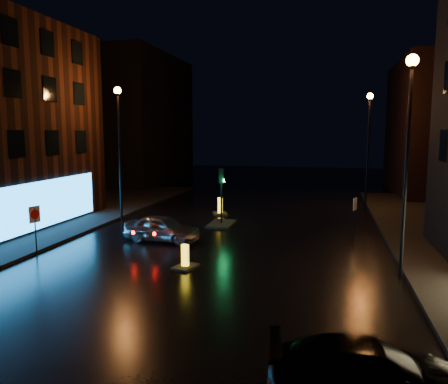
{
  "coord_description": "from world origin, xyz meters",
  "views": [
    {
      "loc": [
        4.89,
        -11.29,
        5.58
      ],
      "look_at": [
        0.25,
        8.48,
        2.8
      ],
      "focal_mm": 35.0,
      "sensor_mm": 36.0,
      "label": 1
    }
  ],
  "objects_px": {
    "silver_hatchback": "(162,228)",
    "dark_sedan": "(370,371)",
    "road_sign_left": "(35,219)",
    "bollard_far": "(220,211)",
    "road_sign_right": "(355,207)",
    "bollard_near": "(185,263)",
    "traffic_signal": "(221,217)"
  },
  "relations": [
    {
      "from": "silver_hatchback",
      "to": "dark_sedan",
      "type": "bearing_deg",
      "value": -137.47
    },
    {
      "from": "silver_hatchback",
      "to": "road_sign_left",
      "type": "distance_m",
      "value": 6.09
    },
    {
      "from": "silver_hatchback",
      "to": "bollard_far",
      "type": "distance_m",
      "value": 7.94
    },
    {
      "from": "road_sign_right",
      "to": "bollard_far",
      "type": "bearing_deg",
      "value": -3.13
    },
    {
      "from": "dark_sedan",
      "to": "bollard_far",
      "type": "relative_size",
      "value": 2.73
    },
    {
      "from": "dark_sedan",
      "to": "road_sign_left",
      "type": "bearing_deg",
      "value": 53.1
    },
    {
      "from": "dark_sedan",
      "to": "road_sign_left",
      "type": "distance_m",
      "value": 15.96
    },
    {
      "from": "dark_sedan",
      "to": "road_sign_right",
      "type": "height_order",
      "value": "road_sign_right"
    },
    {
      "from": "dark_sedan",
      "to": "road_sign_right",
      "type": "distance_m",
      "value": 15.55
    },
    {
      "from": "silver_hatchback",
      "to": "bollard_far",
      "type": "relative_size",
      "value": 2.51
    },
    {
      "from": "bollard_near",
      "to": "bollard_far",
      "type": "xyz_separation_m",
      "value": [
        -1.41,
        11.91,
        0.04
      ]
    },
    {
      "from": "silver_hatchback",
      "to": "road_sign_right",
      "type": "relative_size",
      "value": 1.94
    },
    {
      "from": "bollard_near",
      "to": "road_sign_left",
      "type": "bearing_deg",
      "value": -168.78
    },
    {
      "from": "road_sign_left",
      "to": "dark_sedan",
      "type": "bearing_deg",
      "value": -11.98
    },
    {
      "from": "road_sign_left",
      "to": "road_sign_right",
      "type": "xyz_separation_m",
      "value": [
        14.39,
        7.6,
        -0.18
      ]
    },
    {
      "from": "road_sign_right",
      "to": "dark_sedan",
      "type": "bearing_deg",
      "value": 109.98
    },
    {
      "from": "bollard_near",
      "to": "road_sign_right",
      "type": "height_order",
      "value": "road_sign_right"
    },
    {
      "from": "traffic_signal",
      "to": "silver_hatchback",
      "type": "height_order",
      "value": "traffic_signal"
    },
    {
      "from": "bollard_near",
      "to": "road_sign_right",
      "type": "bearing_deg",
      "value": 61.02
    },
    {
      "from": "bollard_near",
      "to": "road_sign_right",
      "type": "xyz_separation_m",
      "value": [
        7.17,
        7.87,
        1.3
      ]
    },
    {
      "from": "traffic_signal",
      "to": "dark_sedan",
      "type": "xyz_separation_m",
      "value": [
        7.12,
        -16.28,
        0.12
      ]
    },
    {
      "from": "bollard_near",
      "to": "road_sign_left",
      "type": "height_order",
      "value": "road_sign_left"
    },
    {
      "from": "dark_sedan",
      "to": "bollard_near",
      "type": "height_order",
      "value": "dark_sedan"
    },
    {
      "from": "silver_hatchback",
      "to": "bollard_near",
      "type": "bearing_deg",
      "value": -143.15
    },
    {
      "from": "traffic_signal",
      "to": "bollard_near",
      "type": "height_order",
      "value": "traffic_signal"
    },
    {
      "from": "dark_sedan",
      "to": "bollard_near",
      "type": "xyz_separation_m",
      "value": [
        -6.6,
        7.65,
        -0.4
      ]
    },
    {
      "from": "bollard_far",
      "to": "road_sign_left",
      "type": "xyz_separation_m",
      "value": [
        -5.81,
        -11.64,
        1.45
      ]
    },
    {
      "from": "bollard_far",
      "to": "road_sign_right",
      "type": "distance_m",
      "value": 9.57
    },
    {
      "from": "traffic_signal",
      "to": "road_sign_right",
      "type": "relative_size",
      "value": 1.7
    },
    {
      "from": "road_sign_left",
      "to": "bollard_near",
      "type": "bearing_deg",
      "value": 15.69
    },
    {
      "from": "bollard_near",
      "to": "road_sign_right",
      "type": "relative_size",
      "value": 0.63
    },
    {
      "from": "bollard_near",
      "to": "road_sign_left",
      "type": "distance_m",
      "value": 7.38
    }
  ]
}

